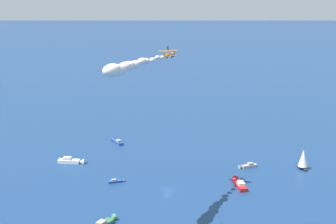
{
  "coord_description": "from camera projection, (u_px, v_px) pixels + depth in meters",
  "views": [
    {
      "loc": [
        138.56,
        -80.98,
        70.79
      ],
      "look_at": [
        0.0,
        0.0,
        28.75
      ],
      "focal_mm": 51.9,
      "sensor_mm": 36.0,
      "label": 1
    }
  ],
  "objects": [
    {
      "name": "motorboat_inshore",
      "position": [
        117.0,
        142.0,
        224.5
      ],
      "size": [
        8.61,
        2.41,
        2.48
      ],
      "color": "#23478C",
      "rests_on": "ground_plane"
    },
    {
      "name": "motorboat_mid_cluster",
      "position": [
        106.0,
        223.0,
        147.35
      ],
      "size": [
        7.13,
        10.1,
        2.93
      ],
      "color": "#33704C",
      "rests_on": "ground_plane"
    },
    {
      "name": "motorboat_near_centre",
      "position": [
        247.0,
        166.0,
        194.27
      ],
      "size": [
        3.29,
        7.99,
        2.25
      ],
      "color": "#9E9993",
      "rests_on": "ground_plane"
    },
    {
      "name": "wingwalker_lead",
      "position": [
        168.0,
        48.0,
        160.71
      ],
      "size": [
        0.82,
        0.58,
        1.78
      ],
      "color": "black"
    },
    {
      "name": "smoke_trail_lead",
      "position": [
        124.0,
        67.0,
        136.57
      ],
      "size": [
        20.9,
        29.92,
        4.31
      ],
      "color": "silver"
    },
    {
      "name": "motorboat_offshore",
      "position": [
        239.0,
        184.0,
        176.25
      ],
      "size": [
        11.08,
        6.49,
        3.14
      ],
      "color": "#B21E1E",
      "rests_on": "ground_plane"
    },
    {
      "name": "sailboat_outer_ring_a",
      "position": [
        303.0,
        159.0,
        191.79
      ],
      "size": [
        7.23,
        4.49,
        9.02
      ],
      "color": "black",
      "rests_on": "ground_plane"
    },
    {
      "name": "ground_plane",
      "position": [
        168.0,
        190.0,
        173.19
      ],
      "size": [
        2000.0,
        2000.0,
        0.0
      ],
      "primitive_type": "plane",
      "color": "navy"
    },
    {
      "name": "motorboat_ahead",
      "position": [
        117.0,
        181.0,
        179.69
      ],
      "size": [
        2.95,
        6.08,
        1.71
      ],
      "color": "#23478C",
      "rests_on": "ground_plane"
    },
    {
      "name": "motorboat_trailing",
      "position": [
        73.0,
        161.0,
        199.06
      ],
      "size": [
        8.78,
        10.49,
        3.18
      ],
      "color": "white",
      "rests_on": "ground_plane"
    },
    {
      "name": "biplane_lead",
      "position": [
        168.0,
        54.0,
        161.15
      ],
      "size": [
        6.87,
        6.94,
        3.63
      ],
      "color": "orange"
    }
  ]
}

